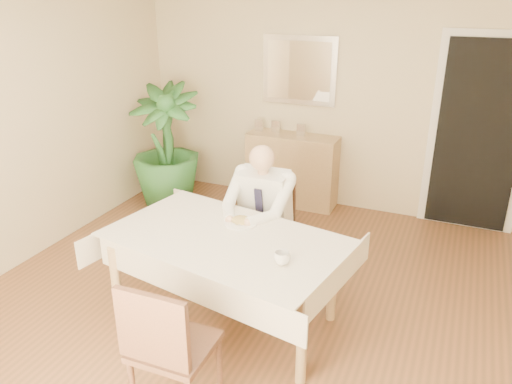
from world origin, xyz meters
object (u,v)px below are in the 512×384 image
at_px(dining_table, 225,247).
at_px(sideboard, 292,170).
at_px(chair_far, 270,224).
at_px(chair_near, 166,344).
at_px(potted_palm, 166,146).
at_px(seated_man, 257,213).
at_px(coffee_mug, 282,258).

height_order(dining_table, sideboard, sideboard).
xyz_separation_m(chair_far, chair_near, (0.09, -1.81, 0.07)).
xyz_separation_m(dining_table, chair_far, (-0.00, 0.87, -0.21)).
bearing_deg(dining_table, sideboard, 108.20).
bearing_deg(potted_palm, seated_man, -36.57).
bearing_deg(coffee_mug, seated_man, 123.00).
height_order(chair_near, sideboard, chair_near).
bearing_deg(chair_far, coffee_mug, -70.98).
relative_size(dining_table, coffee_mug, 17.46).
distance_m(dining_table, potted_palm, 2.50).
xyz_separation_m(dining_table, seated_man, (-0.00, 0.59, 0.02)).
bearing_deg(sideboard, chair_far, -78.07).
bearing_deg(chair_near, sideboard, 95.77).
height_order(dining_table, seated_man, seated_man).
xyz_separation_m(chair_near, seated_man, (-0.09, 1.53, 0.16)).
xyz_separation_m(chair_near, potted_palm, (-1.78, 2.78, 0.18)).
relative_size(chair_far, chair_near, 0.88).
distance_m(chair_near, sideboard, 3.36).
bearing_deg(seated_man, sideboard, 100.20).
height_order(chair_near, potted_palm, potted_palm).
bearing_deg(chair_near, potted_palm, 121.30).
bearing_deg(chair_far, chair_near, -93.81).
height_order(chair_far, coffee_mug, coffee_mug).
bearing_deg(sideboard, dining_table, -82.38).
bearing_deg(potted_palm, coffee_mug, -42.79).
distance_m(chair_far, chair_near, 1.81).
relative_size(coffee_mug, sideboard, 0.10).
relative_size(chair_near, potted_palm, 0.66).
xyz_separation_m(sideboard, potted_palm, (-1.37, -0.55, 0.29)).
height_order(chair_far, sideboard, sideboard).
bearing_deg(coffee_mug, potted_palm, 137.21).
distance_m(coffee_mug, sideboard, 2.74).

